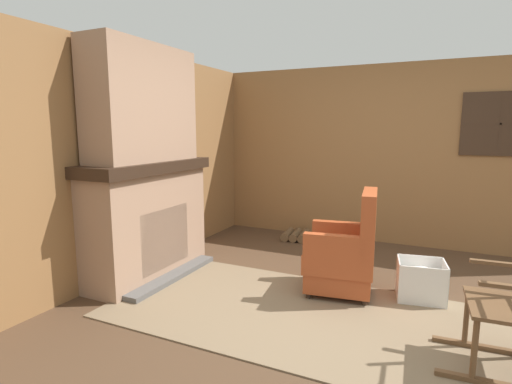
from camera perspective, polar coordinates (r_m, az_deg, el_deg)
name	(u,v)px	position (r m, az deg, el deg)	size (l,w,h in m)	color
ground_plane	(347,313)	(3.57, 12.88, -16.52)	(14.00, 14.00, 0.00)	#4C3523
wood_panel_wall_left	(126,163)	(4.37, -18.13, 3.99)	(0.06, 5.23, 2.35)	olive
wood_panel_wall_back	(392,155)	(5.55, 18.91, 5.06)	(5.23, 0.09, 2.35)	olive
fireplace_hearth	(149,220)	(4.28, -15.10, -3.82)	(0.67, 1.53, 1.20)	#9E7A60
chimney_breast	(143,104)	(4.19, -15.90, 11.99)	(0.40, 1.26, 1.13)	#9E7A60
area_rug	(304,314)	(3.48, 6.90, -16.98)	(3.27, 1.61, 0.01)	#7A664C
armchair	(345,256)	(3.84, 12.56, -8.87)	(0.69, 0.68, 0.98)	#A84723
firewood_stack	(296,235)	(5.62, 5.70, -6.14)	(0.40, 0.44, 0.11)	brown
laundry_basket	(421,280)	(3.95, 22.49, -11.58)	(0.45, 0.41, 0.36)	white
oil_lamp_vase	(123,151)	(4.03, -18.49, 5.53)	(0.09, 0.09, 0.32)	#47708E
storage_case	(150,155)	(4.32, -14.87, 5.18)	(0.15, 0.25, 0.12)	black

